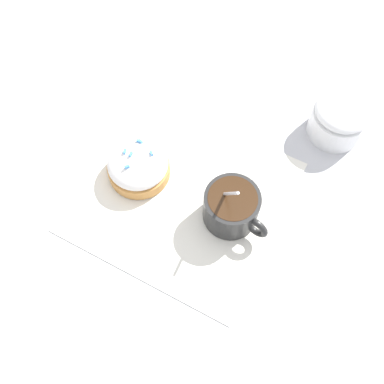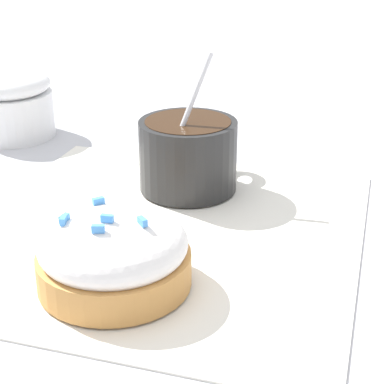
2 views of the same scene
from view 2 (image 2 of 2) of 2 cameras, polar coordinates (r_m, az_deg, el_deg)
ground_plane at (r=0.45m, az=-2.65°, el=-3.60°), size 3.00×3.00×0.00m
paper_napkin at (r=0.45m, az=-2.65°, el=-3.43°), size 0.29×0.28×0.00m
coffee_cup at (r=0.50m, az=0.16°, el=3.58°), size 0.10×0.08×0.11m
frosted_pastry at (r=0.38m, az=-6.99°, el=-5.39°), size 0.09×0.09×0.05m
sugar_bowl at (r=0.65m, az=-15.92°, el=7.67°), size 0.08×0.08×0.07m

